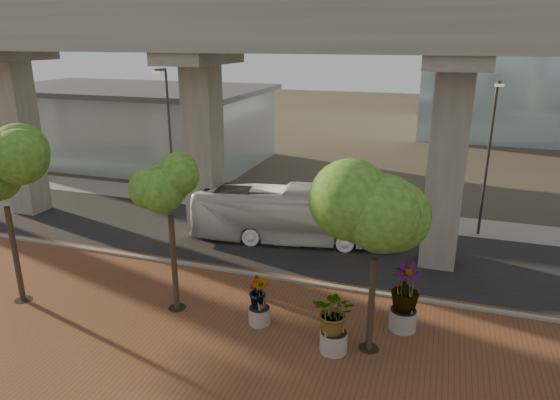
% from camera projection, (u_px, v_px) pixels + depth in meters
% --- Properties ---
extents(ground, '(160.00, 160.00, 0.00)m').
position_uv_depth(ground, '(303.00, 263.00, 23.73)').
color(ground, '#383229').
rests_on(ground, ground).
extents(brick_plaza, '(70.00, 13.00, 0.06)m').
position_uv_depth(brick_plaza, '(237.00, 361.00, 16.50)').
color(brick_plaza, brown).
rests_on(brick_plaza, ground).
extents(asphalt_road, '(90.00, 8.00, 0.04)m').
position_uv_depth(asphalt_road, '(314.00, 247.00, 25.53)').
color(asphalt_road, black).
rests_on(asphalt_road, ground).
extents(curb_strip, '(70.00, 0.25, 0.16)m').
position_uv_depth(curb_strip, '(291.00, 280.00, 21.90)').
color(curb_strip, gray).
rests_on(curb_strip, ground).
extents(far_sidewalk, '(90.00, 3.00, 0.06)m').
position_uv_depth(far_sidewalk, '(337.00, 213.00, 30.48)').
color(far_sidewalk, gray).
rests_on(far_sidewalk, ground).
extents(transit_viaduct, '(72.00, 5.60, 12.40)m').
position_uv_depth(transit_viaduct, '(317.00, 104.00, 23.28)').
color(transit_viaduct, '#9B998D').
rests_on(transit_viaduct, ground).
extents(station_pavilion, '(23.00, 13.00, 6.30)m').
position_uv_depth(station_pavilion, '(132.00, 123.00, 43.18)').
color(station_pavilion, '#A4B6BB').
rests_on(station_pavilion, ground).
extents(transit_bus, '(10.74, 4.07, 2.92)m').
position_uv_depth(transit_bus, '(293.00, 215.00, 25.92)').
color(transit_bus, silver).
rests_on(transit_bus, ground).
extents(fire_hydrant, '(0.49, 0.44, 0.99)m').
position_uv_depth(fire_hydrant, '(257.00, 287.00, 20.37)').
color(fire_hydrant, maroon).
rests_on(fire_hydrant, ground).
extents(planter_front, '(2.09, 2.09, 2.30)m').
position_uv_depth(planter_front, '(335.00, 315.00, 16.58)').
color(planter_front, gray).
rests_on(planter_front, ground).
extents(planter_right, '(2.42, 2.42, 2.58)m').
position_uv_depth(planter_right, '(405.00, 291.00, 17.82)').
color(planter_right, '#9A978B').
rests_on(planter_right, ground).
extents(planter_left, '(1.82, 1.82, 2.00)m').
position_uv_depth(planter_left, '(259.00, 294.00, 18.29)').
color(planter_left, '#AEAC9D').
rests_on(planter_left, ground).
extents(street_tree_far_west, '(3.93, 3.93, 6.95)m').
position_uv_depth(street_tree_far_west, '(2.00, 178.00, 18.73)').
color(street_tree_far_west, '#413225').
rests_on(street_tree_far_west, ground).
extents(street_tree_near_west, '(3.11, 3.11, 6.21)m').
position_uv_depth(street_tree_near_west, '(169.00, 193.00, 18.24)').
color(street_tree_near_west, '#413225').
rests_on(street_tree_near_west, ground).
extents(street_tree_near_east, '(3.99, 3.99, 6.35)m').
position_uv_depth(street_tree_near_east, '(376.00, 226.00, 15.75)').
color(street_tree_near_east, '#413225').
rests_on(street_tree_near_east, ground).
extents(streetlamp_west, '(0.42, 1.23, 8.51)m').
position_uv_depth(streetlamp_west, '(169.00, 129.00, 30.27)').
color(streetlamp_west, '#333338').
rests_on(streetlamp_west, ground).
extents(streetlamp_east, '(0.41, 1.19, 8.21)m').
position_uv_depth(streetlamp_east, '(489.00, 149.00, 25.62)').
color(streetlamp_east, '#2D2E33').
rests_on(streetlamp_east, ground).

